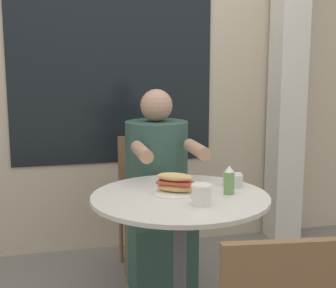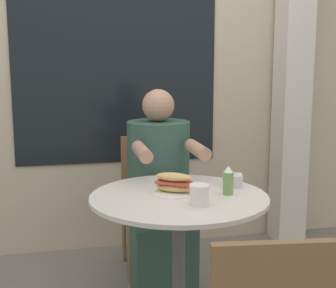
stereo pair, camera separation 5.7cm
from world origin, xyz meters
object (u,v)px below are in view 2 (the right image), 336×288
(seated_diner, at_px, (160,205))
(condiment_bottle, at_px, (228,181))
(sandwich_on_plate, at_px, (174,185))
(drink_cup, at_px, (199,195))
(diner_chair, at_px, (149,189))
(cafe_table, at_px, (179,235))

(seated_diner, distance_m, condiment_bottle, 0.73)
(sandwich_on_plate, distance_m, drink_cup, 0.21)
(diner_chair, relative_size, seated_diner, 0.72)
(cafe_table, bearing_deg, seated_diner, 86.58)
(cafe_table, relative_size, condiment_bottle, 6.13)
(diner_chair, height_order, condiment_bottle, condiment_bottle)
(sandwich_on_plate, bearing_deg, cafe_table, -63.31)
(sandwich_on_plate, bearing_deg, diner_chair, 86.56)
(seated_diner, distance_m, sandwich_on_plate, 0.64)
(diner_chair, bearing_deg, drink_cup, 91.49)
(drink_cup, bearing_deg, sandwich_on_plate, 107.64)
(diner_chair, relative_size, sandwich_on_plate, 4.11)
(drink_cup, bearing_deg, seated_diner, 90.80)
(cafe_table, distance_m, condiment_bottle, 0.34)
(seated_diner, height_order, condiment_bottle, seated_diner)
(drink_cup, distance_m, condiment_bottle, 0.22)
(sandwich_on_plate, bearing_deg, condiment_bottle, -16.15)
(diner_chair, xyz_separation_m, sandwich_on_plate, (-0.06, -0.92, 0.27))
(seated_diner, bearing_deg, drink_cup, 91.86)
(cafe_table, relative_size, diner_chair, 0.94)
(cafe_table, relative_size, drink_cup, 9.15)
(seated_diner, relative_size, sandwich_on_plate, 5.67)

